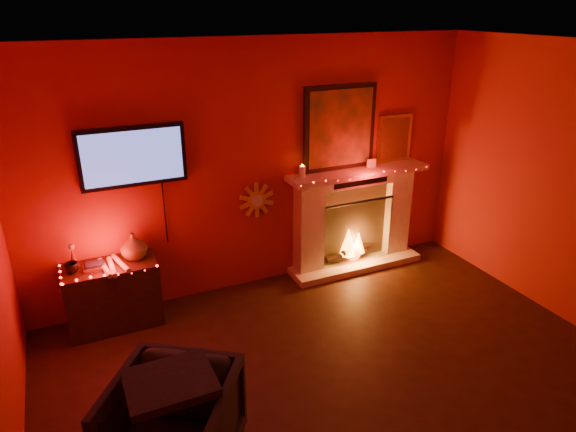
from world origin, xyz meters
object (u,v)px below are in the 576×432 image
object	(u,v)px
fireplace	(354,210)
console_table	(114,291)
armchair	(174,426)
sunburst_clock	(257,200)
tv	(133,157)

from	to	relation	value
fireplace	console_table	world-z (taller)	fireplace
armchair	fireplace	bearing A→B (deg)	73.02
sunburst_clock	console_table	size ratio (longest dim) A/B	0.43
sunburst_clock	fireplace	bearing A→B (deg)	-4.37
tv	sunburst_clock	distance (m)	1.41
tv	sunburst_clock	xyz separation A→B (m)	(1.25, 0.03, -0.65)
fireplace	sunburst_clock	bearing A→B (deg)	175.63
sunburst_clock	console_table	xyz separation A→B (m)	(-1.61, -0.22, -0.62)
armchair	console_table	bearing A→B (deg)	128.83
fireplace	armchair	size ratio (longest dim) A/B	2.68
tv	armchair	xyz separation A→B (m)	(-0.22, -2.15, -1.28)
fireplace	tv	distance (m)	2.61
tv	sunburst_clock	size ratio (longest dim) A/B	3.10
sunburst_clock	armchair	size ratio (longest dim) A/B	0.49
tv	fireplace	bearing A→B (deg)	-1.50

